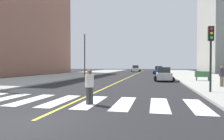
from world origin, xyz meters
The scene contains 14 objects.
ground_plane centered at (0.00, 0.00, 0.00)m, with size 220.00×220.00×0.00m, color black.
sidewalk_kerb_east centered at (12.20, 20.00, 0.07)m, with size 10.00×120.00×0.15m, color #9E9B93.
sidewalk_kerb_west centered at (-12.20, 20.00, 0.07)m, with size 10.00×120.00×0.15m, color #9E9B93.
crosswalk_paint centered at (0.00, 4.00, 0.01)m, with size 13.50×4.00×0.01m.
lane_divider_paint centered at (0.00, 40.00, 0.01)m, with size 0.16×80.00×0.01m, color yellow.
low_rise_brick_west centered at (-27.98, 33.41, 11.43)m, with size 16.00×32.00×22.85m, color #8D5A49.
car_blue_nearest centered at (5.17, 41.05, 0.87)m, with size 2.62×4.17×1.86m.
car_silver_second centered at (5.39, 20.06, 0.83)m, with size 2.49×3.97×1.77m.
car_white_third centered at (-1.52, 57.35, 0.96)m, with size 2.87×4.59×2.05m.
traffic_light_near_corner centered at (8.04, 8.62, 3.34)m, with size 0.36×0.41×4.53m.
park_bench centered at (9.96, 19.78, 0.69)m, with size 1.84×0.70×1.12m.
pedestrian_crossing centered at (1.01, 3.38, 0.98)m, with size 0.44×0.44×1.78m.
pedestrian_waiting_east centered at (9.99, 12.72, 1.13)m, with size 0.44×0.44×1.78m.
street_lamp centered at (-7.75, 27.26, 4.59)m, with size 0.44×0.44×7.55m.
Camera 1 is at (4.25, -6.45, 1.98)m, focal length 32.46 mm.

